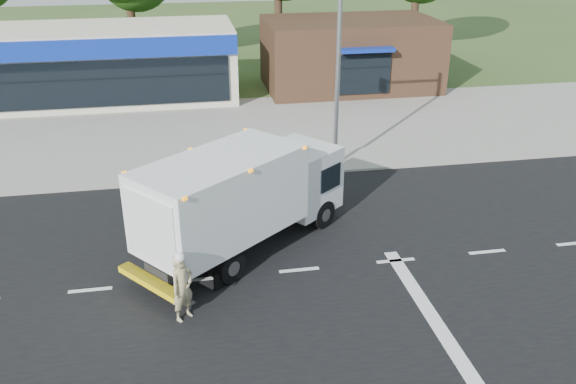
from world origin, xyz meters
name	(u,v)px	position (x,y,z in m)	size (l,w,h in m)	color
ground	(299,270)	(0.00, 0.00, 0.00)	(120.00, 120.00, 0.00)	#385123
road_asphalt	(299,270)	(0.00, 0.00, 0.00)	(60.00, 14.00, 0.02)	black
sidewalk	(261,166)	(0.00, 8.20, 0.06)	(60.00, 2.40, 0.12)	gray
parking_apron	(245,124)	(0.00, 14.00, 0.01)	(60.00, 9.00, 0.02)	gray
lane_markings	(356,291)	(1.35, -1.35, 0.02)	(55.20, 7.00, 0.01)	silver
ems_box_truck	(241,194)	(-1.50, 1.52, 1.93)	(7.30, 6.56, 3.34)	black
emergency_worker	(182,287)	(-3.40, -1.75, 0.97)	(0.80, 0.79, 1.98)	tan
retail_strip_mall	(70,65)	(-9.00, 19.93, 2.01)	(18.00, 6.20, 4.00)	beige
brown_storefront	(350,54)	(7.00, 19.98, 2.00)	(10.00, 6.70, 4.00)	#382316
traffic_signal_pole	(322,49)	(2.35, 7.60, 4.92)	(3.51, 0.25, 8.00)	gray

